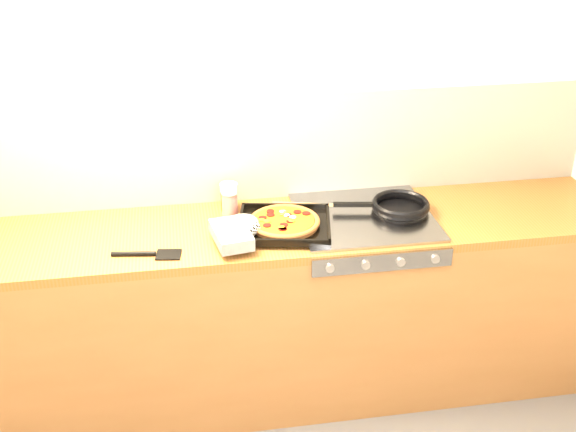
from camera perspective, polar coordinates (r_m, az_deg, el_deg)
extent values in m
plane|color=beige|center=(3.30, -2.64, 7.03)|extent=(3.20, 0.00, 3.20)
cube|color=white|center=(3.32, -2.58, 5.34)|extent=(3.20, 0.02, 0.50)
cube|color=brown|center=(3.41, -1.73, -7.78)|extent=(3.20, 0.60, 0.86)
cube|color=brown|center=(3.18, -1.84, -1.10)|extent=(3.20, 0.60, 0.04)
cube|color=gray|center=(3.02, 7.45, -3.58)|extent=(0.60, 0.03, 0.08)
cylinder|color=#A5A5AA|center=(2.96, 3.33, -4.12)|extent=(0.04, 0.02, 0.04)
cylinder|color=#A5A5AA|center=(2.99, 6.15, -3.86)|extent=(0.04, 0.02, 0.04)
cylinder|color=#A5A5AA|center=(3.03, 8.90, -3.60)|extent=(0.04, 0.02, 0.04)
cylinder|color=#A5A5AA|center=(3.08, 11.56, -3.33)|extent=(0.04, 0.02, 0.04)
cube|color=gray|center=(3.24, 6.05, -0.09)|extent=(0.60, 0.56, 0.02)
cube|color=black|center=(3.11, -0.29, -0.82)|extent=(0.45, 0.41, 0.01)
cube|color=black|center=(3.25, -0.22, 0.80)|extent=(0.39, 0.08, 0.02)
cube|color=black|center=(2.96, -0.37, -2.04)|extent=(0.39, 0.08, 0.02)
cube|color=black|center=(3.11, 3.22, -0.58)|extent=(0.07, 0.34, 0.02)
cube|color=black|center=(3.12, -3.79, -0.52)|extent=(0.07, 0.34, 0.02)
cylinder|color=#9C5A2D|center=(3.11, -0.29, -0.57)|extent=(0.34, 0.34, 0.02)
torus|color=#9C5A2D|center=(3.10, -0.29, -0.41)|extent=(0.36, 0.36, 0.02)
cylinder|color=orange|center=(3.10, -0.29, -0.38)|extent=(0.30, 0.30, 0.01)
cylinder|color=maroon|center=(3.08, 0.19, -0.40)|extent=(0.04, 0.04, 0.00)
cylinder|color=maroon|center=(3.17, -1.40, 0.38)|extent=(0.04, 0.04, 0.00)
cylinder|color=maroon|center=(3.02, -0.44, -1.03)|extent=(0.04, 0.04, 0.00)
cylinder|color=maroon|center=(3.11, -2.03, -0.14)|extent=(0.04, 0.04, 0.00)
cylinder|color=maroon|center=(3.16, 0.75, 0.32)|extent=(0.04, 0.04, 0.00)
cylinder|color=maroon|center=(3.14, -0.03, 0.09)|extent=(0.04, 0.04, 0.00)
cylinder|color=maroon|center=(3.05, -1.67, -0.74)|extent=(0.04, 0.04, 0.00)
cylinder|color=maroon|center=(3.15, 1.45, 0.21)|extent=(0.04, 0.04, 0.00)
cylinder|color=maroon|center=(3.02, -0.40, -1.00)|extent=(0.04, 0.04, 0.00)
cylinder|color=maroon|center=(3.05, -0.33, -0.70)|extent=(0.04, 0.04, 0.00)
cylinder|color=maroon|center=(3.14, -1.39, 0.10)|extent=(0.04, 0.04, 0.00)
ellipsoid|color=yellow|center=(3.09, -1.71, -0.36)|extent=(0.03, 0.03, 0.01)
ellipsoid|color=yellow|center=(3.09, -2.11, -0.30)|extent=(0.03, 0.03, 0.01)
ellipsoid|color=yellow|center=(3.14, -0.42, 0.15)|extent=(0.03, 0.03, 0.01)
ellipsoid|color=yellow|center=(3.17, -0.48, 0.46)|extent=(0.03, 0.03, 0.01)
ellipsoid|color=yellow|center=(3.04, -0.55, -0.87)|extent=(0.03, 0.03, 0.01)
ellipsoid|color=yellow|center=(3.08, 0.32, -0.41)|extent=(0.03, 0.03, 0.01)
ellipsoid|color=yellow|center=(3.10, 0.12, -0.26)|extent=(0.03, 0.03, 0.01)
ellipsoid|color=yellow|center=(3.08, -1.65, -0.46)|extent=(0.03, 0.03, 0.01)
ellipsoid|color=yellow|center=(3.16, -0.16, 0.33)|extent=(0.03, 0.03, 0.01)
ellipsoid|color=silver|center=(3.17, -0.43, 0.38)|extent=(0.03, 0.03, 0.01)
ellipsoid|color=silver|center=(3.13, -0.09, 0.06)|extent=(0.03, 0.03, 0.01)
ellipsoid|color=silver|center=(3.12, 0.38, -0.08)|extent=(0.03, 0.03, 0.01)
cube|color=black|center=(2.99, -4.50, -1.50)|extent=(0.17, 0.26, 0.05)
ellipsoid|color=black|center=(3.08, -3.60, -0.54)|extent=(0.16, 0.16, 0.05)
cylinder|color=black|center=(3.01, -3.06, -1.24)|extent=(0.10, 0.11, 0.05)
cylinder|color=black|center=(3.30, 8.86, 0.47)|extent=(0.28, 0.28, 0.01)
torus|color=black|center=(3.28, 8.89, 0.84)|extent=(0.30, 0.30, 0.03)
cube|color=black|center=(3.26, 5.25, 0.91)|extent=(0.19, 0.05, 0.02)
cylinder|color=maroon|center=(3.26, -4.61, 1.01)|extent=(0.08, 0.08, 0.09)
cylinder|color=#B2B2B7|center=(3.24, -4.65, 1.78)|extent=(0.09, 0.09, 0.01)
cylinder|color=#B2B2B7|center=(3.28, -4.58, 0.24)|extent=(0.09, 0.09, 0.01)
cylinder|color=#D5400C|center=(3.29, -4.67, 1.24)|extent=(0.09, 0.09, 0.10)
cylinder|color=silver|center=(3.26, -4.72, 2.28)|extent=(0.10, 0.10, 0.03)
cylinder|color=#9A7041|center=(3.33, 0.99, 0.94)|extent=(0.25, 0.09, 0.02)
ellipsoid|color=#9A7041|center=(3.32, 3.39, 0.80)|extent=(0.07, 0.06, 0.02)
cube|color=black|center=(2.98, -9.41, -3.02)|extent=(0.11, 0.10, 0.01)
cylinder|color=black|center=(3.00, -12.10, -2.93)|extent=(0.18, 0.05, 0.02)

